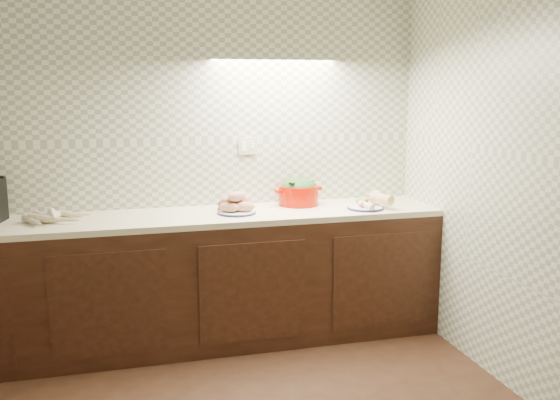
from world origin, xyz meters
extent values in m
cube|color=gray|center=(0.00, 1.78, 1.30)|extent=(3.60, 0.05, 2.60)
cube|color=gray|center=(0.00, -1.78, 1.30)|extent=(3.60, 0.05, 2.60)
cube|color=#BAB497|center=(0.55, 1.79, 1.32)|extent=(0.13, 0.01, 0.12)
cube|color=black|center=(0.00, 1.50, 0.43)|extent=(3.60, 0.60, 0.86)
cube|color=#F3E5BD|center=(0.00, 1.50, 0.88)|extent=(3.60, 0.60, 0.04)
cone|color=beige|center=(-0.62, 1.62, 0.92)|extent=(0.14, 0.23, 0.04)
cone|color=beige|center=(-0.86, 1.46, 0.93)|extent=(0.10, 0.22, 0.05)
cone|color=beige|center=(-0.64, 1.47, 0.92)|extent=(0.13, 0.21, 0.05)
cone|color=beige|center=(-0.71, 1.62, 0.93)|extent=(0.12, 0.22, 0.05)
cone|color=beige|center=(-0.87, 1.57, 0.92)|extent=(0.21, 0.15, 0.05)
cone|color=beige|center=(-0.62, 1.60, 0.92)|extent=(0.06, 0.21, 0.04)
cone|color=beige|center=(-0.72, 1.59, 0.95)|extent=(0.13, 0.22, 0.05)
cone|color=beige|center=(-0.89, 1.47, 0.94)|extent=(0.06, 0.22, 0.05)
cone|color=beige|center=(-0.71, 1.53, 0.94)|extent=(0.08, 0.20, 0.04)
cylinder|color=#191847|center=(0.40, 1.47, 0.91)|extent=(0.26, 0.26, 0.01)
cylinder|color=white|center=(0.40, 1.47, 0.91)|extent=(0.25, 0.25, 0.02)
ellipsoid|color=tan|center=(0.35, 1.45, 0.95)|extent=(0.14, 0.08, 0.07)
ellipsoid|color=tan|center=(0.45, 1.44, 0.95)|extent=(0.14, 0.08, 0.07)
ellipsoid|color=tan|center=(0.40, 1.51, 0.95)|extent=(0.14, 0.08, 0.07)
ellipsoid|color=tan|center=(0.37, 1.49, 0.99)|extent=(0.14, 0.08, 0.07)
ellipsoid|color=tan|center=(0.44, 1.50, 0.99)|extent=(0.14, 0.08, 0.07)
ellipsoid|color=tan|center=(0.40, 1.46, 1.02)|extent=(0.14, 0.08, 0.07)
cylinder|color=black|center=(0.37, 1.62, 0.92)|extent=(0.13, 0.13, 0.05)
sphere|color=maroon|center=(0.35, 1.62, 0.96)|extent=(0.07, 0.07, 0.07)
sphere|color=white|center=(0.39, 1.63, 0.95)|extent=(0.04, 0.04, 0.04)
cylinder|color=#AF1000|center=(0.89, 1.65, 0.97)|extent=(0.33, 0.33, 0.14)
cube|color=#AF1000|center=(0.73, 1.62, 1.01)|extent=(0.04, 0.07, 0.02)
cube|color=#AF1000|center=(1.05, 1.67, 1.01)|extent=(0.04, 0.07, 0.02)
ellipsoid|color=#315B24|center=(0.89, 1.65, 1.03)|extent=(0.25, 0.25, 0.14)
cylinder|color=#191847|center=(1.30, 1.39, 0.91)|extent=(0.25, 0.25, 0.01)
cylinder|color=white|center=(1.30, 1.39, 0.91)|extent=(0.24, 0.24, 0.02)
cone|color=orange|center=(1.29, 1.41, 0.93)|extent=(0.07, 0.15, 0.03)
cone|color=orange|center=(1.29, 1.40, 0.93)|extent=(0.11, 0.13, 0.03)
cone|color=orange|center=(1.27, 1.38, 0.93)|extent=(0.12, 0.13, 0.03)
cone|color=orange|center=(1.26, 1.38, 0.95)|extent=(0.12, 0.12, 0.03)
cylinder|color=beige|center=(1.29, 1.34, 0.94)|extent=(0.06, 0.17, 0.04)
cylinder|color=#3D8236|center=(1.30, 1.46, 0.94)|extent=(0.06, 0.10, 0.04)
camera|label=1|loc=(-0.38, -2.57, 1.77)|focal=40.00mm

